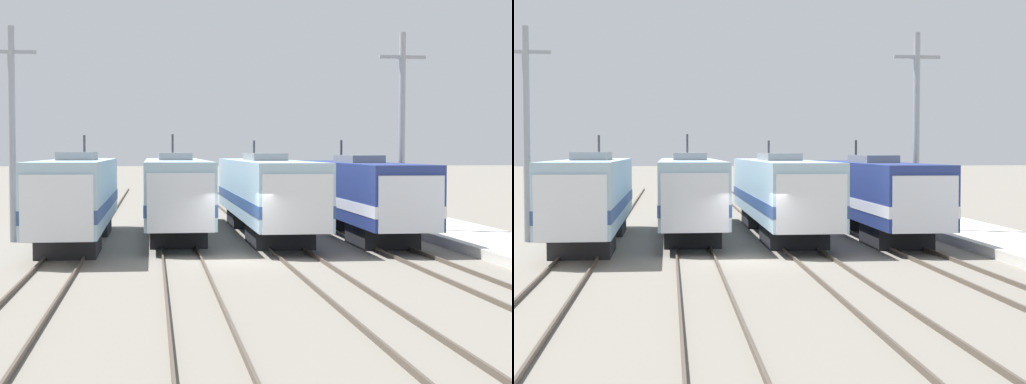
% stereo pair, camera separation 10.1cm
% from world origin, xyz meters
% --- Properties ---
extents(ground_plane, '(400.00, 400.00, 0.00)m').
position_xyz_m(ground_plane, '(0.00, 0.00, 0.00)').
color(ground_plane, slate).
extents(rail_pair_far_left, '(1.51, 120.00, 0.15)m').
position_xyz_m(rail_pair_far_left, '(-6.57, 0.00, 0.07)').
color(rail_pair_far_left, '#4C4238').
rests_on(rail_pair_far_left, ground_plane).
extents(rail_pair_center_left, '(1.51, 120.00, 0.15)m').
position_xyz_m(rail_pair_center_left, '(-2.19, 0.00, 0.07)').
color(rail_pair_center_left, '#4C4238').
rests_on(rail_pair_center_left, ground_plane).
extents(rail_pair_center_right, '(1.51, 120.00, 0.15)m').
position_xyz_m(rail_pair_center_right, '(2.19, 0.00, 0.07)').
color(rail_pair_center_right, '#4C4238').
rests_on(rail_pair_center_right, ground_plane).
extents(rail_pair_far_right, '(1.51, 120.00, 0.15)m').
position_xyz_m(rail_pair_far_right, '(6.57, 0.00, 0.07)').
color(rail_pair_far_right, '#4C4238').
rests_on(rail_pair_far_right, ground_plane).
extents(locomotive_far_left, '(2.78, 17.13, 4.88)m').
position_xyz_m(locomotive_far_left, '(-6.57, 6.46, 2.10)').
color(locomotive_far_left, '#232326').
rests_on(locomotive_far_left, ground_plane).
extents(locomotive_center_left, '(2.89, 19.12, 5.02)m').
position_xyz_m(locomotive_center_left, '(-2.19, 10.41, 2.08)').
color(locomotive_center_left, '#232326').
rests_on(locomotive_center_left, ground_plane).
extents(locomotive_center_right, '(2.99, 19.76, 4.67)m').
position_xyz_m(locomotive_center_right, '(2.19, 9.55, 2.07)').
color(locomotive_center_right, '#232326').
rests_on(locomotive_center_right, ground_plane).
extents(locomotive_far_right, '(2.85, 17.20, 4.68)m').
position_xyz_m(locomotive_far_right, '(6.57, 8.15, 2.03)').
color(locomotive_far_right, black).
rests_on(locomotive_far_right, ground_plane).
extents(catenary_tower_left, '(2.23, 0.31, 9.70)m').
position_xyz_m(catenary_tower_left, '(-9.53, 7.85, 5.06)').
color(catenary_tower_left, gray).
rests_on(catenary_tower_left, ground_plane).
extents(catenary_tower_right, '(2.23, 0.31, 9.70)m').
position_xyz_m(catenary_tower_right, '(8.47, 7.85, 5.06)').
color(catenary_tower_right, gray).
rests_on(catenary_tower_right, ground_plane).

